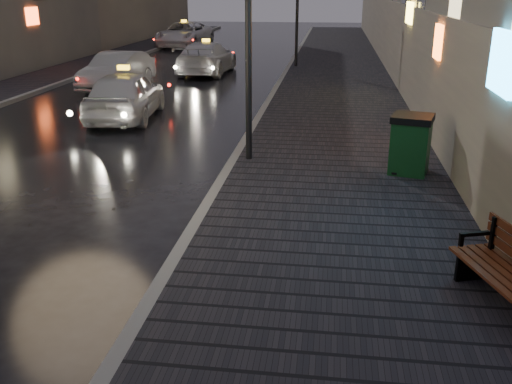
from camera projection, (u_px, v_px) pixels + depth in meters
ground at (49, 290)px, 7.66m from camera, size 120.00×120.00×0.00m
sidewalk at (338, 71)px, 26.72m from camera, size 4.60×58.00×0.15m
curb at (287, 70)px, 27.02m from camera, size 0.20×58.00×0.15m
sidewalk_far at (82, 66)px, 28.29m from camera, size 2.40×58.00×0.15m
curb_far at (107, 67)px, 28.13m from camera, size 0.20×58.00×0.15m
lamp_near at (248, 4)px, 11.84m from camera, size 0.36×0.36×5.28m
trash_bin at (411, 144)px, 11.78m from camera, size 0.98×0.98×1.22m
taxi_near at (126, 95)px, 17.24m from camera, size 2.18×4.51×1.48m
car_left_mid at (117, 71)px, 22.39m from camera, size 1.87×4.38×1.40m
taxi_mid at (207, 58)px, 26.14m from camera, size 2.18×5.04×1.44m
taxi_far at (185, 34)px, 37.85m from camera, size 3.11×5.94×1.59m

